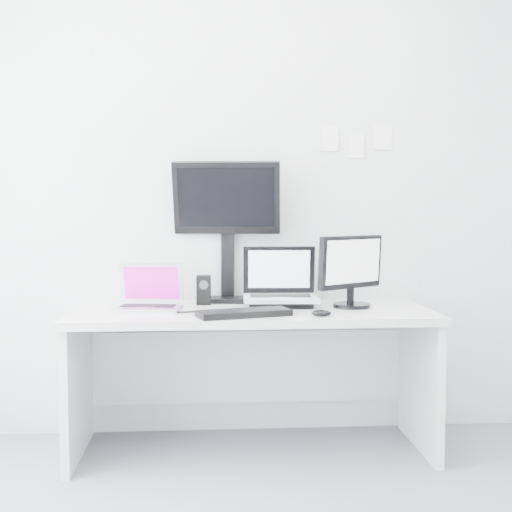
# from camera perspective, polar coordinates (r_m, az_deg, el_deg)

# --- Properties ---
(back_wall) EXTENTS (3.60, 0.00, 3.60)m
(back_wall) POSITION_cam_1_polar(r_m,az_deg,el_deg) (3.70, -0.71, 5.81)
(back_wall) COLOR silver
(back_wall) RESTS_ON ground
(desk) EXTENTS (1.80, 0.70, 0.73)m
(desk) POSITION_cam_1_polar(r_m,az_deg,el_deg) (3.46, -0.36, -10.53)
(desk) COLOR silver
(desk) RESTS_ON ground
(macbook) EXTENTS (0.35, 0.28, 0.24)m
(macbook) POSITION_cam_1_polar(r_m,az_deg,el_deg) (3.38, -9.20, -2.54)
(macbook) COLOR silver
(macbook) RESTS_ON desk
(speaker) EXTENTS (0.08, 0.08, 0.15)m
(speaker) POSITION_cam_1_polar(r_m,az_deg,el_deg) (3.56, -4.45, -2.88)
(speaker) COLOR black
(speaker) RESTS_ON desk
(dell_laptop) EXTENTS (0.39, 0.31, 0.32)m
(dell_laptop) POSITION_cam_1_polar(r_m,az_deg,el_deg) (3.47, 2.09, -1.70)
(dell_laptop) COLOR silver
(dell_laptop) RESTS_ON desk
(rear_monitor) EXTENTS (0.59, 0.28, 0.78)m
(rear_monitor) POSITION_cam_1_polar(r_m,az_deg,el_deg) (3.64, -2.47, 2.21)
(rear_monitor) COLOR black
(rear_monitor) RESTS_ON desk
(samsung_monitor) EXTENTS (0.45, 0.39, 0.38)m
(samsung_monitor) POSITION_cam_1_polar(r_m,az_deg,el_deg) (3.47, 8.13, -1.20)
(samsung_monitor) COLOR black
(samsung_monitor) RESTS_ON desk
(keyboard) EXTENTS (0.46, 0.27, 0.03)m
(keyboard) POSITION_cam_1_polar(r_m,az_deg,el_deg) (3.17, -1.04, -4.86)
(keyboard) COLOR black
(keyboard) RESTS_ON desk
(mouse) EXTENTS (0.11, 0.08, 0.03)m
(mouse) POSITION_cam_1_polar(r_m,az_deg,el_deg) (3.18, 5.57, -4.83)
(mouse) COLOR black
(mouse) RESTS_ON desk
(wall_note_0) EXTENTS (0.10, 0.00, 0.14)m
(wall_note_0) POSITION_cam_1_polar(r_m,az_deg,el_deg) (3.77, 6.25, 9.88)
(wall_note_0) COLOR white
(wall_note_0) RESTS_ON back_wall
(wall_note_1) EXTENTS (0.09, 0.00, 0.13)m
(wall_note_1) POSITION_cam_1_polar(r_m,az_deg,el_deg) (3.79, 8.51, 9.21)
(wall_note_1) COLOR white
(wall_note_1) RESTS_ON back_wall
(wall_note_2) EXTENTS (0.10, 0.00, 0.14)m
(wall_note_2) POSITION_cam_1_polar(r_m,az_deg,el_deg) (3.83, 10.74, 9.88)
(wall_note_2) COLOR white
(wall_note_2) RESTS_ON back_wall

